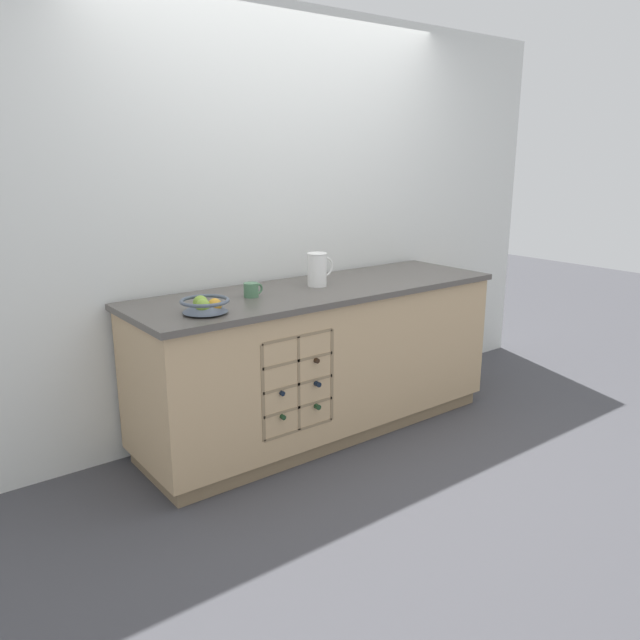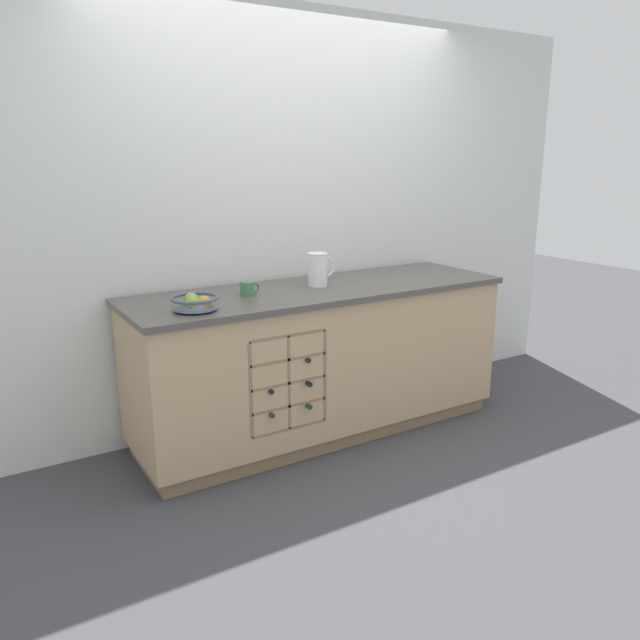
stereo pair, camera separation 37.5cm
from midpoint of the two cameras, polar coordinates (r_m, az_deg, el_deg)
name	(u,v)px [view 1 (the left image)]	position (r m, az deg, el deg)	size (l,w,h in m)	color
ground_plane	(320,429)	(3.99, -2.73, -9.98)	(14.00, 14.00, 0.00)	#424247
back_wall	(281,221)	(3.98, -6.34, 9.00)	(4.68, 0.06, 2.55)	silver
kitchen_island	(320,360)	(3.82, -2.84, -3.68)	(2.32, 0.73, 0.91)	#8B7354
fruit_bowl	(205,304)	(3.16, -13.84, 1.35)	(0.25, 0.25, 0.08)	#4C5666
white_pitcher	(318,269)	(3.72, -3.12, 4.68)	(0.18, 0.12, 0.20)	white
ceramic_mug	(252,290)	(3.48, -9.35, 2.70)	(0.12, 0.08, 0.08)	#4C7A56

